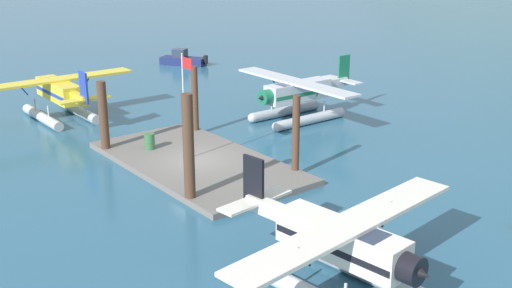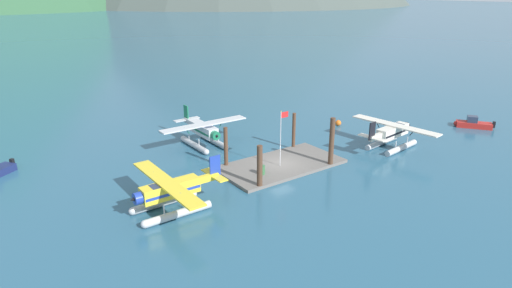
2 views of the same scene
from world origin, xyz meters
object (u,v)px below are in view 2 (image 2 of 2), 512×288
object	(u,v)px
mooring_buoy	(338,123)
boat_red_open_se	(473,124)
fuel_drum	(262,170)
seaplane_cream_stbd_aft	(392,134)
seaplane_yellow_port_aft	(170,194)
seaplane_silver_bow_left	(204,132)
flagpole	(282,132)

from	to	relation	value
mooring_buoy	boat_red_open_se	size ratio (longest dim) A/B	0.18
fuel_drum	seaplane_cream_stbd_aft	distance (m)	16.86
boat_red_open_se	seaplane_yellow_port_aft	bearing A→B (deg)	177.14
seaplane_silver_bow_left	boat_red_open_se	xyz separation A→B (m)	(31.67, -14.28, -1.09)
fuel_drum	boat_red_open_se	xyz separation A→B (m)	(31.58, -3.24, -0.25)
mooring_buoy	seaplane_cream_stbd_aft	world-z (taller)	seaplane_cream_stbd_aft
flagpole	boat_red_open_se	world-z (taller)	flagpole
fuel_drum	seaplane_yellow_port_aft	bearing A→B (deg)	-173.35
flagpole	mooring_buoy	size ratio (longest dim) A/B	7.51
fuel_drum	seaplane_cream_stbd_aft	xyz separation A→B (m)	(16.72, -1.97, 0.84)
seaplane_yellow_port_aft	seaplane_silver_bow_left	bearing A→B (deg)	51.02
seaplane_cream_stbd_aft	flagpole	bearing A→B (deg)	169.31
mooring_buoy	seaplane_cream_stbd_aft	distance (m)	9.61
seaplane_silver_bow_left	flagpole	bearing A→B (deg)	-74.25
seaplane_silver_bow_left	seaplane_yellow_port_aft	size ratio (longest dim) A/B	1.00
seaplane_cream_stbd_aft	mooring_buoy	bearing A→B (deg)	82.44
flagpole	fuel_drum	size ratio (longest dim) A/B	6.44
fuel_drum	seaplane_cream_stbd_aft	world-z (taller)	seaplane_cream_stbd_aft
flagpole	seaplane_silver_bow_left	world-z (taller)	flagpole
seaplane_cream_stbd_aft	boat_red_open_se	world-z (taller)	seaplane_cream_stbd_aft
seaplane_cream_stbd_aft	fuel_drum	bearing A→B (deg)	173.27
seaplane_cream_stbd_aft	seaplane_silver_bow_left	size ratio (longest dim) A/B	1.01
seaplane_yellow_port_aft	boat_red_open_se	world-z (taller)	seaplane_yellow_port_aft
fuel_drum	seaplane_silver_bow_left	distance (m)	11.08
boat_red_open_se	seaplane_cream_stbd_aft	bearing A→B (deg)	175.14
flagpole	boat_red_open_se	distance (m)	29.19
mooring_buoy	boat_red_open_se	xyz separation A→B (m)	(13.61, -10.71, 0.11)
seaplane_yellow_port_aft	mooring_buoy	bearing A→B (deg)	17.17
boat_red_open_se	seaplane_silver_bow_left	bearing A→B (deg)	155.73
mooring_buoy	seaplane_silver_bow_left	xyz separation A→B (m)	(-18.07, 3.57, 1.20)
flagpole	fuel_drum	distance (m)	4.26
seaplane_yellow_port_aft	boat_red_open_se	xyz separation A→B (m)	(41.55, -2.08, -1.09)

